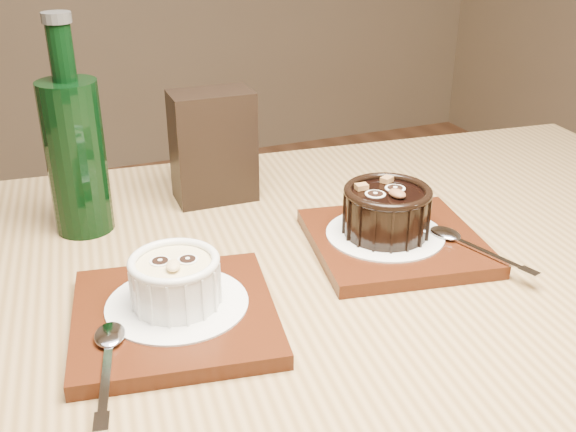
% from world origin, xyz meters
% --- Properties ---
extents(table, '(1.27, 0.91, 0.75)m').
position_xyz_m(table, '(0.07, 0.10, 0.66)').
color(table, olive).
rests_on(table, ground).
extents(tray_left, '(0.21, 0.21, 0.01)m').
position_xyz_m(tray_left, '(-0.04, 0.10, 0.76)').
color(tray_left, '#421A0B').
rests_on(tray_left, table).
extents(doily_left, '(0.13, 0.13, 0.00)m').
position_xyz_m(doily_left, '(-0.03, 0.11, 0.77)').
color(doily_left, white).
rests_on(doily_left, tray_left).
extents(ramekin_white, '(0.08, 0.08, 0.05)m').
position_xyz_m(ramekin_white, '(-0.03, 0.11, 0.79)').
color(ramekin_white, white).
rests_on(ramekin_white, doily_left).
extents(spoon_left, '(0.05, 0.14, 0.01)m').
position_xyz_m(spoon_left, '(-0.10, 0.05, 0.77)').
color(spoon_left, silver).
rests_on(spoon_left, tray_left).
extents(tray_right, '(0.21, 0.21, 0.01)m').
position_xyz_m(tray_right, '(0.22, 0.15, 0.76)').
color(tray_right, '#421A0B').
rests_on(tray_right, table).
extents(doily_right, '(0.13, 0.13, 0.00)m').
position_xyz_m(doily_right, '(0.22, 0.16, 0.77)').
color(doily_right, white).
rests_on(doily_right, tray_right).
extents(ramekin_dark, '(0.10, 0.10, 0.06)m').
position_xyz_m(ramekin_dark, '(0.22, 0.16, 0.80)').
color(ramekin_dark, black).
rests_on(ramekin_dark, doily_right).
extents(spoon_right, '(0.06, 0.14, 0.01)m').
position_xyz_m(spoon_right, '(0.28, 0.10, 0.77)').
color(spoon_right, silver).
rests_on(spoon_right, tray_right).
extents(condiment_stand, '(0.10, 0.06, 0.14)m').
position_xyz_m(condiment_stand, '(0.08, 0.36, 0.82)').
color(condiment_stand, black).
rests_on(condiment_stand, table).
extents(green_bottle, '(0.07, 0.07, 0.25)m').
position_xyz_m(green_bottle, '(-0.09, 0.33, 0.85)').
color(green_bottle, black).
rests_on(green_bottle, table).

